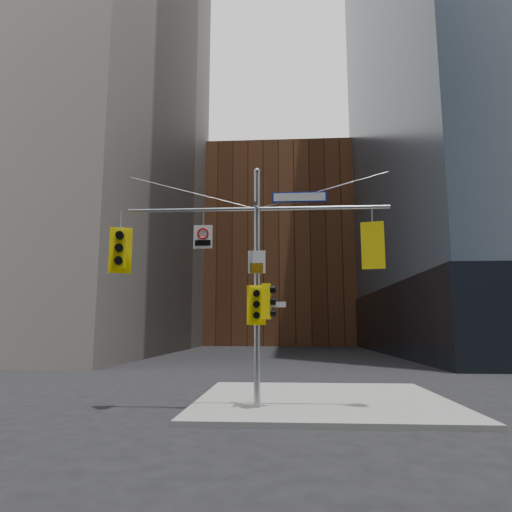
# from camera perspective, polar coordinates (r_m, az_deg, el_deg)

# --- Properties ---
(ground) EXTENTS (160.00, 160.00, 0.00)m
(ground) POSITION_cam_1_polar(r_m,az_deg,el_deg) (11.79, -0.53, -20.76)
(ground) COLOR black
(ground) RESTS_ON ground
(sidewalk_corner) EXTENTS (8.00, 8.00, 0.15)m
(sidewalk_corner) POSITION_cam_1_polar(r_m,az_deg,el_deg) (15.73, 8.26, -17.40)
(sidewalk_corner) COLOR gray
(sidewalk_corner) RESTS_ON ground
(brick_midrise) EXTENTS (26.00, 20.00, 28.00)m
(brick_midrise) POSITION_cam_1_polar(r_m,az_deg,el_deg) (70.47, 3.00, 0.57)
(brick_midrise) COLOR brown
(brick_midrise) RESTS_ON ground
(signal_assembly) EXTENTS (8.00, 0.80, 7.30)m
(signal_assembly) POSITION_cam_1_polar(r_m,az_deg,el_deg) (13.68, 0.12, -0.52)
(signal_assembly) COLOR gray
(signal_assembly) RESTS_ON ground
(traffic_light_west_arm) EXTENTS (0.68, 0.64, 1.44)m
(traffic_light_west_arm) POSITION_cam_1_polar(r_m,az_deg,el_deg) (14.64, -16.66, 0.82)
(traffic_light_west_arm) COLOR yellow
(traffic_light_west_arm) RESTS_ON ground
(traffic_light_east_arm) EXTENTS (0.66, 0.61, 1.40)m
(traffic_light_east_arm) POSITION_cam_1_polar(r_m,az_deg,el_deg) (13.96, 14.45, 1.19)
(traffic_light_east_arm) COLOR yellow
(traffic_light_east_arm) RESTS_ON ground
(traffic_light_pole_side) EXTENTS (0.42, 0.36, 1.04)m
(traffic_light_pole_side) POSITION_cam_1_polar(r_m,az_deg,el_deg) (13.54, 1.49, -5.68)
(traffic_light_pole_side) COLOR yellow
(traffic_light_pole_side) RESTS_ON ground
(traffic_light_pole_front) EXTENTS (0.55, 0.46, 1.16)m
(traffic_light_pole_front) POSITION_cam_1_polar(r_m,az_deg,el_deg) (13.28, 0.04, -6.11)
(traffic_light_pole_front) COLOR yellow
(traffic_light_pole_front) RESTS_ON ground
(street_sign_blade) EXTENTS (1.67, 0.05, 0.32)m
(street_sign_blade) POSITION_cam_1_polar(r_m,az_deg,el_deg) (14.07, 5.44, 7.35)
(street_sign_blade) COLOR #102494
(street_sign_blade) RESTS_ON ground
(regulatory_sign_arm) EXTENTS (0.57, 0.06, 0.72)m
(regulatory_sign_arm) POSITION_cam_1_polar(r_m,az_deg,el_deg) (13.99, -6.65, 2.50)
(regulatory_sign_arm) COLOR silver
(regulatory_sign_arm) RESTS_ON ground
(regulatory_sign_pole) EXTENTS (0.52, 0.04, 0.68)m
(regulatory_sign_pole) POSITION_cam_1_polar(r_m,az_deg,el_deg) (13.55, 0.09, -0.82)
(regulatory_sign_pole) COLOR silver
(regulatory_sign_pole) RESTS_ON ground
(street_blade_ew) EXTENTS (0.81, 0.06, 0.16)m
(street_blade_ew) POSITION_cam_1_polar(r_m,az_deg,el_deg) (13.53, 2.03, -6.08)
(street_blade_ew) COLOR silver
(street_blade_ew) RESTS_ON ground
(street_blade_ns) EXTENTS (0.03, 0.70, 0.14)m
(street_blade_ns) POSITION_cam_1_polar(r_m,az_deg,el_deg) (13.99, 0.24, -7.12)
(street_blade_ns) COLOR #145926
(street_blade_ns) RESTS_ON ground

